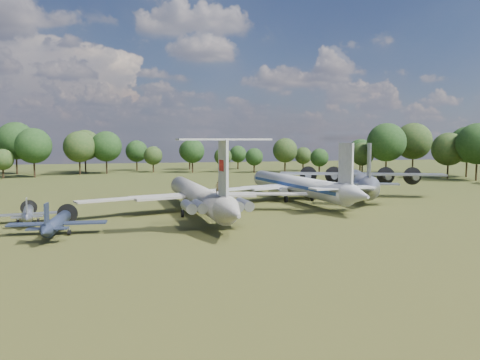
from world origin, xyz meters
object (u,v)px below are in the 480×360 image
object	(u,v)px
person_on_il62	(218,188)
tu104_jet	(297,189)
il62_airliner	(198,200)
an12_transport	(361,185)
small_prop_northwest	(28,216)
small_prop_west	(57,226)

from	to	relation	value
person_on_il62	tu104_jet	bearing A→B (deg)	-135.95
il62_airliner	tu104_jet	xyz separation A→B (m)	(19.77, 10.65, 0.04)
an12_transport	small_prop_northwest	world-z (taller)	an12_transport
tu104_jet	small_prop_west	world-z (taller)	tu104_jet
il62_airliner	person_on_il62	distance (m)	12.76
person_on_il62	an12_transport	bearing A→B (deg)	-148.96
small_prop_west	person_on_il62	size ratio (longest dim) A/B	9.35
an12_transport	small_prop_west	world-z (taller)	an12_transport
il62_airliner	person_on_il62	size ratio (longest dim) A/B	27.79
small_prop_west	small_prop_northwest	xyz separation A→B (m)	(-4.83, 9.42, -0.14)
person_on_il62	il62_airliner	bearing A→B (deg)	-93.56
tu104_jet	person_on_il62	bearing A→B (deg)	-136.37
tu104_jet	small_prop_northwest	xyz separation A→B (m)	(-42.93, -12.10, -1.29)
small_prop_northwest	il62_airliner	bearing A→B (deg)	-5.54
small_prop_west	tu104_jet	bearing A→B (deg)	33.49
an12_transport	small_prop_west	size ratio (longest dim) A/B	2.29
il62_airliner	small_prop_west	size ratio (longest dim) A/B	2.97
an12_transport	il62_airliner	bearing A→B (deg)	-136.76
an12_transport	small_prop_northwest	distance (m)	58.65
il62_airliner	tu104_jet	distance (m)	22.46
il62_airliner	person_on_il62	bearing A→B (deg)	-90.00
il62_airliner	person_on_il62	xyz separation A→B (m)	(0.55, -12.38, 3.02)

